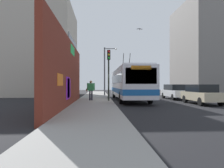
# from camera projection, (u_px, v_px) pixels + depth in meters

# --- Properties ---
(ground_plane) EXTENTS (80.00, 80.00, 0.00)m
(ground_plane) POSITION_uv_depth(u_px,v_px,m) (112.00, 102.00, 18.48)
(ground_plane) COLOR black
(sidewalk_slab) EXTENTS (48.00, 3.20, 0.15)m
(sidewalk_slab) POSITION_uv_depth(u_px,v_px,m) (94.00, 101.00, 18.38)
(sidewalk_slab) COLOR gray
(sidewalk_slab) RESTS_ON ground_plane
(graffiti_wall) EXTENTS (13.79, 0.32, 4.72)m
(graffiti_wall) POSITION_uv_depth(u_px,v_px,m) (68.00, 73.00, 14.17)
(graffiti_wall) COLOR maroon
(graffiti_wall) RESTS_ON ground_plane
(building_far_left) EXTENTS (10.94, 8.48, 12.50)m
(building_far_left) POSITION_uv_depth(u_px,v_px,m) (44.00, 52.00, 29.50)
(building_far_left) COLOR #B2A899
(building_far_left) RESTS_ON ground_plane
(building_far_right) EXTENTS (12.55, 6.56, 16.04)m
(building_far_right) POSITION_uv_depth(u_px,v_px,m) (199.00, 49.00, 37.12)
(building_far_right) COLOR gray
(building_far_right) RESTS_ON ground_plane
(city_bus) EXTENTS (12.35, 2.68, 4.93)m
(city_bus) POSITION_uv_depth(u_px,v_px,m) (129.00, 83.00, 20.62)
(city_bus) COLOR silver
(city_bus) RESTS_ON ground_plane
(parked_car_champagne) EXTENTS (4.15, 1.74, 1.58)m
(parked_car_champagne) POSITION_uv_depth(u_px,v_px,m) (201.00, 94.00, 16.35)
(parked_car_champagne) COLOR #C6B793
(parked_car_champagne) RESTS_ON ground_plane
(parked_car_white) EXTENTS (4.67, 1.90, 1.58)m
(parked_car_white) POSITION_uv_depth(u_px,v_px,m) (176.00, 91.00, 21.84)
(parked_car_white) COLOR white
(parked_car_white) RESTS_ON ground_plane
(pedestrian_midblock) EXTENTS (0.24, 0.78, 1.78)m
(pedestrian_midblock) POSITION_uv_depth(u_px,v_px,m) (91.00, 89.00, 18.40)
(pedestrian_midblock) COLOR #1E1E2D
(pedestrian_midblock) RESTS_ON sidewalk_slab
(traffic_light) EXTENTS (0.49, 0.28, 4.44)m
(traffic_light) POSITION_uv_depth(u_px,v_px,m) (109.00, 67.00, 17.74)
(traffic_light) COLOR #2D382D
(traffic_light) RESTS_ON sidewalk_slab
(street_lamp) EXTENTS (0.44, 1.74, 6.36)m
(street_lamp) POSITION_uv_depth(u_px,v_px,m) (106.00, 68.00, 27.18)
(street_lamp) COLOR #4C4C51
(street_lamp) RESTS_ON sidewalk_slab
(flying_pigeons) EXTENTS (0.32, 0.56, 0.13)m
(flying_pigeons) POSITION_uv_depth(u_px,v_px,m) (139.00, 29.00, 19.96)
(flying_pigeons) COLOR gray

